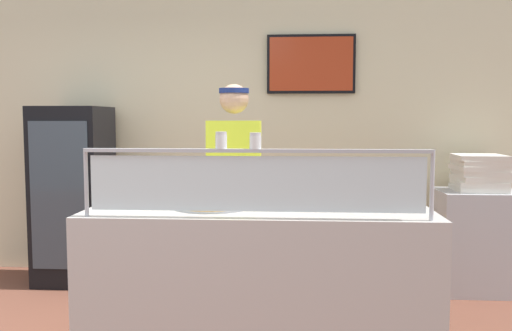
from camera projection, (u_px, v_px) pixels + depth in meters
ground_plane at (264, 320)px, 4.08m from camera, size 12.00×12.00×0.00m
shop_rear_unit at (272, 135)px, 5.28m from camera, size 6.55×0.13×2.70m
serving_counter at (258, 286)px, 3.37m from camera, size 2.15×0.65×0.95m
sneeze_guard at (255, 174)px, 3.04m from camera, size 1.98×0.06×0.39m
pizza_tray at (212, 205)px, 3.44m from camera, size 0.50×0.50×0.04m
pizza_server at (213, 202)px, 3.42m from camera, size 0.13×0.29×0.01m
parmesan_shaker at (221, 141)px, 3.04m from camera, size 0.07×0.07×0.10m
pepper_flake_shaker at (255, 142)px, 3.02m from camera, size 0.07×0.07×0.09m
worker_figure at (235, 189)px, 3.91m from camera, size 0.41×0.50×1.76m
drink_fridge at (74, 195)px, 5.01m from camera, size 0.62×0.62×1.63m
prep_shelf at (477, 241)px, 4.75m from camera, size 0.70×0.55×0.89m
pizza_box_stack at (480, 173)px, 4.70m from camera, size 0.44×0.43×0.31m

